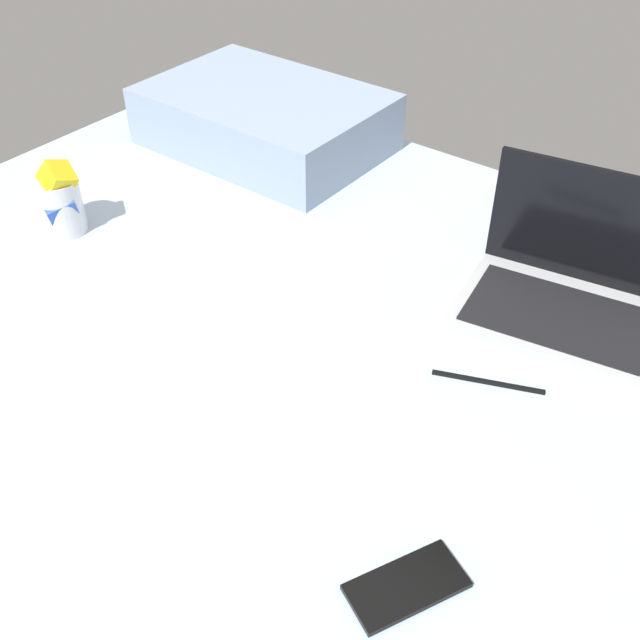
% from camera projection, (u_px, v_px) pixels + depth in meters
% --- Properties ---
extents(bed_mattress, '(1.80, 1.40, 0.18)m').
position_uv_depth(bed_mattress, '(302.00, 375.00, 1.31)').
color(bed_mattress, silver).
rests_on(bed_mattress, ground).
extents(laptop, '(0.36, 0.28, 0.23)m').
position_uv_depth(laptop, '(568.00, 290.00, 1.28)').
color(laptop, '#B7BABC').
rests_on(laptop, bed_mattress).
extents(snack_cup, '(0.10, 0.09, 0.16)m').
position_uv_depth(snack_cup, '(58.00, 202.00, 1.46)').
color(snack_cup, silver).
rests_on(snack_cup, bed_mattress).
extents(cell_phone, '(0.12, 0.16, 0.01)m').
position_uv_depth(cell_phone, '(406.00, 586.00, 0.90)').
color(cell_phone, black).
rests_on(cell_phone, bed_mattress).
extents(pillow, '(0.52, 0.36, 0.13)m').
position_uv_depth(pillow, '(265.00, 119.00, 1.74)').
color(pillow, '#8C9EB7').
rests_on(pillow, bed_mattress).
extents(charger_cable, '(0.16, 0.07, 0.01)m').
position_uv_depth(charger_cable, '(488.00, 382.00, 1.16)').
color(charger_cable, black).
rests_on(charger_cable, bed_mattress).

